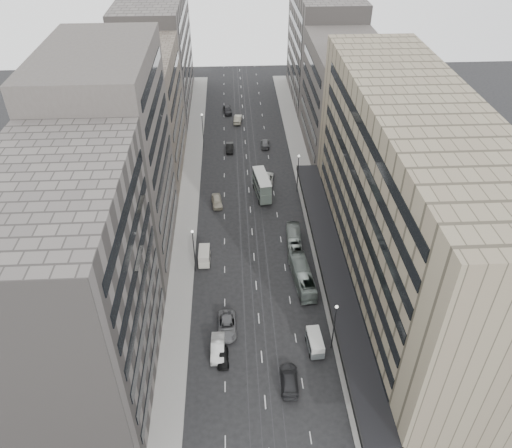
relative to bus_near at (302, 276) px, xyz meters
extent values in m
plane|color=black|center=(-7.33, -8.19, -1.45)|extent=(220.00, 220.00, 0.00)
cube|color=gray|center=(4.67, 29.31, -1.37)|extent=(4.00, 125.00, 0.15)
cube|color=gray|center=(-19.33, 29.31, -1.37)|extent=(4.00, 125.00, 0.15)
cube|color=gray|center=(14.17, -0.19, 13.55)|extent=(15.00, 60.00, 30.00)
cube|color=black|center=(4.67, -0.19, 2.55)|extent=(4.40, 60.00, 0.50)
cube|color=#4A4440|center=(14.17, 43.81, 10.55)|extent=(15.00, 28.00, 24.00)
cube|color=#625C58|center=(14.17, 73.81, 12.55)|extent=(15.00, 32.00, 28.00)
cube|color=#625C58|center=(-28.83, -16.19, 13.55)|extent=(15.00, 28.00, 30.00)
cube|color=#4A4440|center=(-28.83, 10.81, 15.55)|extent=(15.00, 26.00, 34.00)
cube|color=#6D6255|center=(-28.83, 37.81, 11.05)|extent=(15.00, 28.00, 25.00)
cube|color=#625C58|center=(-28.83, 70.81, 12.55)|extent=(15.00, 38.00, 28.00)
cylinder|color=#262628|center=(2.37, -13.19, 2.55)|extent=(0.16, 0.16, 8.00)
sphere|color=silver|center=(2.37, -13.19, 6.65)|extent=(0.44, 0.44, 0.44)
cylinder|color=#262628|center=(2.37, 26.81, 2.55)|extent=(0.16, 0.16, 8.00)
sphere|color=silver|center=(2.37, 26.81, 6.65)|extent=(0.44, 0.44, 0.44)
cylinder|color=#262628|center=(-17.03, 3.81, 2.55)|extent=(0.16, 0.16, 8.00)
sphere|color=silver|center=(-17.03, 3.81, 6.65)|extent=(0.44, 0.44, 0.44)
cylinder|color=#262628|center=(-17.03, 46.81, 2.55)|extent=(0.16, 0.16, 8.00)
sphere|color=silver|center=(-17.03, 46.81, 6.65)|extent=(0.44, 0.44, 0.44)
imported|color=gray|center=(0.00, 0.00, 0.00)|extent=(3.30, 10.58, 2.90)
imported|color=#919C95|center=(-0.32, 8.72, -0.11)|extent=(2.82, 9.70, 2.67)
cube|color=slate|center=(-4.82, 25.69, 0.05)|extent=(3.39, 8.43, 2.09)
cube|color=slate|center=(-4.82, 25.69, 2.01)|extent=(3.30, 8.10, 1.82)
cube|color=silver|center=(-4.82, 25.69, 2.98)|extent=(3.39, 8.43, 0.11)
cylinder|color=black|center=(-5.54, 22.61, -0.99)|extent=(0.38, 0.94, 0.91)
cylinder|color=black|center=(-3.28, 22.93, -0.99)|extent=(0.38, 0.94, 0.91)
cylinder|color=black|center=(-6.36, 28.45, -0.99)|extent=(0.38, 0.94, 0.91)
cylinder|color=black|center=(-4.10, 28.77, -0.99)|extent=(0.38, 0.94, 0.91)
cube|color=#5B6163|center=(0.03, -13.15, -0.56)|extent=(2.07, 4.47, 1.14)
cube|color=silver|center=(0.03, -13.15, 0.46)|extent=(2.03, 4.38, 0.89)
cylinder|color=black|center=(-0.80, -14.65, -1.12)|extent=(0.22, 0.66, 0.65)
cylinder|color=black|center=(1.02, -14.54, -1.12)|extent=(0.22, 0.66, 0.65)
cylinder|color=black|center=(-0.97, -11.77, -1.12)|extent=(0.22, 0.66, 0.65)
cylinder|color=black|center=(0.86, -11.66, -1.12)|extent=(0.22, 0.66, 0.65)
cube|color=beige|center=(-15.64, 5.88, -0.52)|extent=(1.85, 4.00, 1.22)
cube|color=#B9B4A7|center=(-15.64, 5.88, 0.57)|extent=(1.81, 3.92, 0.96)
cylinder|color=black|center=(-16.56, 4.58, -1.13)|extent=(0.19, 0.64, 0.64)
cylinder|color=black|center=(-14.77, 4.55, -1.13)|extent=(0.19, 0.64, 0.64)
cylinder|color=black|center=(-16.52, 7.21, -1.13)|extent=(0.19, 0.64, 0.64)
cylinder|color=black|center=(-14.73, 7.18, -1.13)|extent=(0.19, 0.64, 0.64)
imported|color=black|center=(-12.59, -14.48, -0.78)|extent=(1.69, 3.96, 1.34)
imported|color=beige|center=(-13.29, -13.05, -0.59)|extent=(1.91, 5.24, 1.72)
imported|color=#5F5F62|center=(-11.99, -9.08, -0.64)|extent=(2.73, 5.86, 1.62)
imported|color=#252527|center=(-4.08, -18.67, -0.62)|extent=(2.58, 5.79, 1.65)
imported|color=#B3AB94|center=(-13.74, 22.83, -0.63)|extent=(2.41, 5.00, 1.65)
imported|color=black|center=(-11.03, 44.80, -0.68)|extent=(1.69, 4.68, 1.53)
imported|color=silver|center=(-3.39, 31.00, -0.69)|extent=(3.21, 5.75, 1.52)
imported|color=#555558|center=(-2.74, 46.53, -0.75)|extent=(2.19, 4.89, 1.39)
imported|color=#262628|center=(-11.40, 65.70, -0.59)|extent=(2.51, 5.20, 1.71)
imported|color=#9E9983|center=(-8.80, 59.86, -0.59)|extent=(2.36, 5.38, 1.72)
camera|label=1|loc=(-10.42, -57.71, 53.57)|focal=35.00mm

